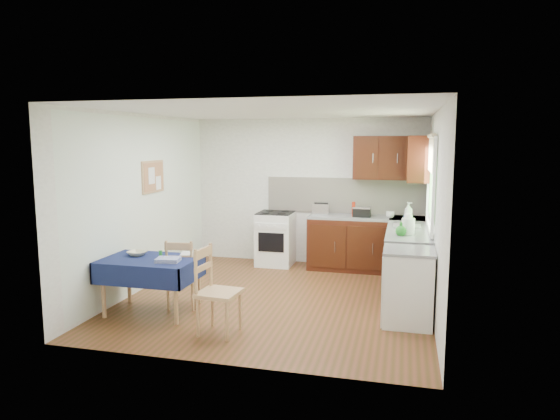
% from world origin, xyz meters
% --- Properties ---
extents(floor, '(4.20, 4.20, 0.00)m').
position_xyz_m(floor, '(0.00, 0.00, 0.00)').
color(floor, '#523715').
rests_on(floor, ground).
extents(ceiling, '(4.00, 4.20, 0.02)m').
position_xyz_m(ceiling, '(0.00, 0.00, 2.50)').
color(ceiling, silver).
rests_on(ceiling, wall_back).
extents(wall_back, '(4.00, 0.02, 2.50)m').
position_xyz_m(wall_back, '(0.00, 2.10, 1.25)').
color(wall_back, silver).
rests_on(wall_back, ground).
extents(wall_front, '(4.00, 0.02, 2.50)m').
position_xyz_m(wall_front, '(0.00, -2.10, 1.25)').
color(wall_front, silver).
rests_on(wall_front, ground).
extents(wall_left, '(0.02, 4.20, 2.50)m').
position_xyz_m(wall_left, '(-2.00, 0.00, 1.25)').
color(wall_left, white).
rests_on(wall_left, ground).
extents(wall_right, '(0.02, 4.20, 2.50)m').
position_xyz_m(wall_right, '(2.00, 0.00, 1.25)').
color(wall_right, silver).
rests_on(wall_right, ground).
extents(base_cabinets, '(1.90, 2.30, 0.86)m').
position_xyz_m(base_cabinets, '(1.36, 1.26, 0.43)').
color(base_cabinets, black).
rests_on(base_cabinets, ground).
extents(worktop_back, '(1.90, 0.60, 0.04)m').
position_xyz_m(worktop_back, '(1.05, 1.80, 0.88)').
color(worktop_back, gray).
rests_on(worktop_back, base_cabinets).
extents(worktop_right, '(0.60, 1.70, 0.04)m').
position_xyz_m(worktop_right, '(1.70, 0.65, 0.88)').
color(worktop_right, gray).
rests_on(worktop_right, base_cabinets).
extents(worktop_corner, '(0.60, 0.60, 0.04)m').
position_xyz_m(worktop_corner, '(1.70, 1.80, 0.88)').
color(worktop_corner, gray).
rests_on(worktop_corner, base_cabinets).
extents(splashback, '(2.70, 0.02, 0.60)m').
position_xyz_m(splashback, '(0.65, 2.08, 1.20)').
color(splashback, white).
rests_on(splashback, wall_back).
extents(upper_cabinets, '(1.20, 0.85, 0.70)m').
position_xyz_m(upper_cabinets, '(1.52, 1.80, 1.85)').
color(upper_cabinets, black).
rests_on(upper_cabinets, wall_back).
extents(stove, '(0.60, 0.61, 0.92)m').
position_xyz_m(stove, '(-0.50, 1.80, 0.46)').
color(stove, white).
rests_on(stove, ground).
extents(window, '(0.04, 1.48, 1.26)m').
position_xyz_m(window, '(1.97, 0.70, 1.65)').
color(window, '#285322').
rests_on(window, wall_right).
extents(fridge, '(0.58, 0.60, 0.89)m').
position_xyz_m(fridge, '(1.70, -0.55, 0.44)').
color(fridge, white).
rests_on(fridge, ground).
extents(corkboard, '(0.04, 0.62, 0.47)m').
position_xyz_m(corkboard, '(-1.97, 0.30, 1.60)').
color(corkboard, tan).
rests_on(corkboard, wall_left).
extents(dining_table, '(1.15, 0.78, 0.69)m').
position_xyz_m(dining_table, '(-1.38, -0.95, 0.59)').
color(dining_table, '#101441').
rests_on(dining_table, ground).
extents(chair_far, '(0.44, 0.44, 0.89)m').
position_xyz_m(chair_far, '(-1.09, -0.66, 0.47)').
color(chair_far, tan).
rests_on(chair_far, ground).
extents(chair_near, '(0.47, 0.47, 0.97)m').
position_xyz_m(chair_near, '(-0.37, -1.36, 0.52)').
color(chair_near, tan).
rests_on(chair_near, ground).
extents(toaster, '(0.27, 0.17, 0.21)m').
position_xyz_m(toaster, '(0.29, 1.77, 0.99)').
color(toaster, silver).
rests_on(toaster, worktop_back).
extents(sandwich_press, '(0.28, 0.24, 0.16)m').
position_xyz_m(sandwich_press, '(0.96, 1.76, 0.98)').
color(sandwich_press, black).
rests_on(sandwich_press, worktop_back).
extents(sauce_bottle, '(0.05, 0.05, 0.24)m').
position_xyz_m(sauce_bottle, '(0.83, 1.72, 1.02)').
color(sauce_bottle, red).
rests_on(sauce_bottle, worktop_back).
extents(yellow_packet, '(0.13, 0.10, 0.15)m').
position_xyz_m(yellow_packet, '(0.99, 1.87, 0.98)').
color(yellow_packet, gold).
rests_on(yellow_packet, worktop_back).
extents(dish_rack, '(0.39, 0.30, 0.18)m').
position_xyz_m(dish_rack, '(1.67, 0.93, 0.92)').
color(dish_rack, '#939398').
rests_on(dish_rack, worktop_right).
extents(kettle, '(0.17, 0.17, 0.29)m').
position_xyz_m(kettle, '(1.69, 0.34, 1.03)').
color(kettle, white).
rests_on(kettle, worktop_right).
extents(cup, '(0.13, 0.13, 0.10)m').
position_xyz_m(cup, '(1.42, 1.70, 0.95)').
color(cup, white).
rests_on(cup, worktop_back).
extents(soap_bottle_a, '(0.18, 0.18, 0.33)m').
position_xyz_m(soap_bottle_a, '(1.69, 1.13, 1.07)').
color(soap_bottle_a, white).
rests_on(soap_bottle_a, worktop_right).
extents(soap_bottle_b, '(0.12, 0.11, 0.19)m').
position_xyz_m(soap_bottle_b, '(1.68, 1.17, 0.99)').
color(soap_bottle_b, '#1E4AB1').
rests_on(soap_bottle_b, worktop_right).
extents(soap_bottle_c, '(0.16, 0.16, 0.18)m').
position_xyz_m(soap_bottle_c, '(1.59, 0.21, 0.99)').
color(soap_bottle_c, '#217B22').
rests_on(soap_bottle_c, worktop_right).
extents(plate_bowl, '(0.25, 0.25, 0.06)m').
position_xyz_m(plate_bowl, '(-1.61, -0.84, 0.72)').
color(plate_bowl, beige).
rests_on(plate_bowl, dining_table).
extents(book, '(0.24, 0.28, 0.02)m').
position_xyz_m(book, '(-1.10, -0.67, 0.70)').
color(book, white).
rests_on(book, dining_table).
extents(spice_jar, '(0.04, 0.04, 0.09)m').
position_xyz_m(spice_jar, '(-1.28, -0.87, 0.74)').
color(spice_jar, green).
rests_on(spice_jar, dining_table).
extents(tea_towel, '(0.30, 0.25, 0.05)m').
position_xyz_m(tea_towel, '(-1.09, -1.05, 0.72)').
color(tea_towel, '#293D99').
rests_on(tea_towel, dining_table).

